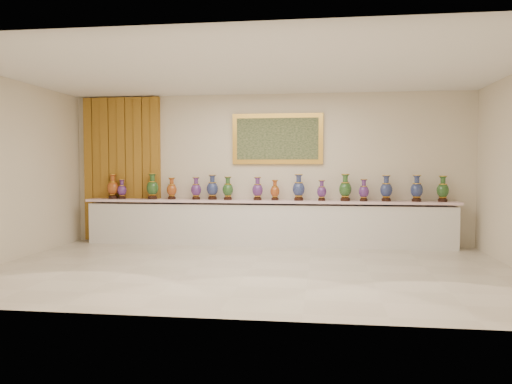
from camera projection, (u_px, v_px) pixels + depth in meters
The scene contains 20 objects.
ground at pixel (250, 269), 7.60m from camera, with size 8.00×8.00×0.00m, color beige.
room at pixel (146, 165), 10.26m from camera, with size 8.00×8.00×8.00m.
counter at pixel (266, 223), 9.82m from camera, with size 7.28×0.48×0.90m.
vase_0 at pixel (113, 188), 10.19m from camera, with size 0.31×0.31×0.51m.
vase_1 at pixel (122, 190), 10.17m from camera, with size 0.24×0.24×0.40m.
vase_2 at pixel (152, 188), 10.06m from camera, with size 0.27×0.27×0.52m.
vase_3 at pixel (172, 189), 10.06m from camera, with size 0.20×0.20×0.43m.
vase_4 at pixel (196, 189), 9.96m from camera, with size 0.27×0.27×0.44m.
vase_5 at pixel (212, 188), 9.95m from camera, with size 0.30×0.30×0.49m.
vase_6 at pixel (228, 189), 9.85m from camera, with size 0.26×0.26×0.46m.
vase_7 at pixel (258, 190), 9.78m from camera, with size 0.23×0.23×0.45m.
vase_8 at pixel (275, 191), 9.77m from camera, with size 0.23×0.23×0.40m.
vase_9 at pixel (299, 189), 9.66m from camera, with size 0.28×0.28×0.51m.
vase_10 at pixel (322, 191), 9.61m from camera, with size 0.21×0.21×0.40m.
vase_11 at pixel (345, 189), 9.54m from camera, with size 0.30×0.30×0.52m.
vase_12 at pixel (364, 191), 9.50m from camera, with size 0.23×0.23×0.42m.
vase_13 at pixel (386, 190), 9.46m from camera, with size 0.30×0.30×0.49m.
vase_14 at pixel (417, 190), 9.38m from camera, with size 0.27×0.27×0.50m.
vase_15 at pixel (443, 190), 9.34m from camera, with size 0.29×0.29×0.49m.
label_card at pixel (161, 199), 9.94m from camera, with size 0.10×0.06×0.00m, color white.
Camera 1 is at (1.08, -7.45, 1.57)m, focal length 35.00 mm.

